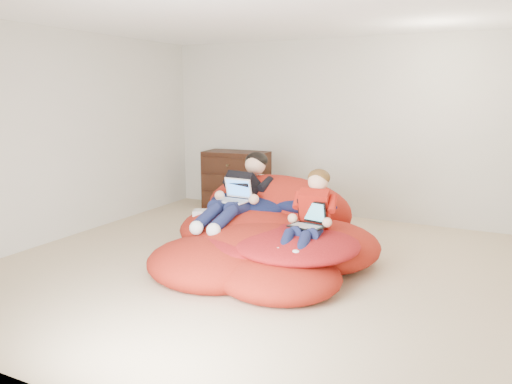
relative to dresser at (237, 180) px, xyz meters
The scene contains 9 objects.
room_shell 2.64m from the dresser, 58.40° to the right, with size 5.10×5.10×2.77m.
dresser is the anchor object (origin of this frame).
beanbag_pile 2.47m from the dresser, 53.62° to the right, with size 2.32×2.36×0.89m.
cream_pillow 1.43m from the dresser, 47.97° to the right, with size 0.41×0.26×0.26m, color beige.
older_boy 2.02m from the dresser, 59.51° to the right, with size 0.42×1.36×0.73m.
younger_boy 2.99m from the dresser, 47.30° to the right, with size 0.34×0.95×0.71m.
laptop_white 2.14m from the dresser, 61.49° to the right, with size 0.34×0.31×0.24m.
laptop_black 3.01m from the dresser, 47.76° to the right, with size 0.36×0.33×0.23m.
power_adapter 2.06m from the dresser, 72.41° to the right, with size 0.16×0.16×0.06m, color silver.
Camera 1 is at (2.27, -4.35, 1.75)m, focal length 35.00 mm.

